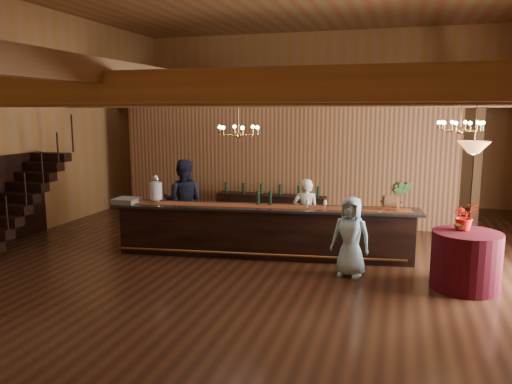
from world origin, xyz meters
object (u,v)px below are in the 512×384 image
(backbar_shelf, at_px, (271,210))
(guest, at_px, (351,237))
(beverage_dispenser, at_px, (156,189))
(chandelier_right, at_px, (461,126))
(floor_plant, at_px, (401,205))
(round_table, at_px, (466,260))
(bartender, at_px, (306,214))
(pendant_lamp, at_px, (474,147))
(staff_second, at_px, (183,201))
(tasting_bar, at_px, (264,231))
(chandelier_left, at_px, (238,130))
(raffle_drum, at_px, (391,202))

(backbar_shelf, distance_m, guest, 4.30)
(beverage_dispenser, bearing_deg, chandelier_right, 5.28)
(beverage_dispenser, distance_m, floor_plant, 6.23)
(chandelier_right, bearing_deg, round_table, -85.13)
(backbar_shelf, relative_size, bartender, 1.87)
(backbar_shelf, height_order, guest, guest)
(pendant_lamp, distance_m, staff_second, 6.25)
(bartender, height_order, staff_second, staff_second)
(tasting_bar, xyz_separation_m, chandelier_left, (-0.35, -0.55, 2.09))
(beverage_dispenser, relative_size, staff_second, 0.32)
(beverage_dispenser, relative_size, backbar_shelf, 0.21)
(raffle_drum, height_order, round_table, raffle_drum)
(backbar_shelf, height_order, floor_plant, floor_plant)
(chandelier_left, distance_m, guest, 2.91)
(tasting_bar, relative_size, round_table, 5.58)
(raffle_drum, bearing_deg, backbar_shelf, 141.03)
(floor_plant, bearing_deg, bartender, -127.91)
(guest, distance_m, floor_plant, 4.20)
(tasting_bar, distance_m, staff_second, 2.22)
(tasting_bar, distance_m, floor_plant, 4.32)
(bartender, bearing_deg, guest, 119.50)
(chandelier_left, bearing_deg, staff_second, 145.62)
(guest, bearing_deg, floor_plant, 90.59)
(chandelier_right, relative_size, floor_plant, 0.65)
(staff_second, relative_size, floor_plant, 1.54)
(pendant_lamp, bearing_deg, chandelier_right, 94.87)
(pendant_lamp, height_order, floor_plant, pendant_lamp)
(staff_second, height_order, floor_plant, staff_second)
(chandelier_right, bearing_deg, chandelier_left, -168.09)
(pendant_lamp, xyz_separation_m, floor_plant, (-1.08, 4.23, -1.79))
(pendant_lamp, bearing_deg, backbar_shelf, 140.09)
(beverage_dispenser, bearing_deg, round_table, -5.92)
(beverage_dispenser, relative_size, pendant_lamp, 0.67)
(beverage_dispenser, xyz_separation_m, raffle_drum, (4.82, 0.52, -0.11))
(beverage_dispenser, relative_size, chandelier_right, 0.75)
(raffle_drum, relative_size, round_table, 0.30)
(raffle_drum, distance_m, staff_second, 4.62)
(staff_second, bearing_deg, raffle_drum, 162.68)
(round_table, bearing_deg, chandelier_right, 94.87)
(raffle_drum, bearing_deg, chandelier_left, -163.97)
(backbar_shelf, bearing_deg, floor_plant, 11.34)
(guest, relative_size, floor_plant, 1.19)
(raffle_drum, xyz_separation_m, round_table, (1.28, -1.16, -0.73))
(raffle_drum, xyz_separation_m, bartender, (-1.78, 0.52, -0.45))
(chandelier_left, relative_size, staff_second, 0.42)
(backbar_shelf, bearing_deg, tasting_bar, -76.74)
(chandelier_right, bearing_deg, tasting_bar, -175.25)
(beverage_dispenser, height_order, chandelier_right, chandelier_right)
(round_table, height_order, staff_second, staff_second)
(raffle_drum, relative_size, backbar_shelf, 0.12)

